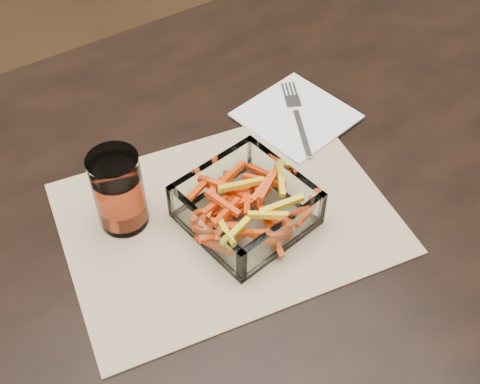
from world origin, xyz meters
The scene contains 6 objects.
dining_table centered at (0.00, 0.00, 0.66)m, with size 1.60×0.90×0.75m.
placemat centered at (-0.13, -0.05, 0.75)m, with size 0.45×0.33×0.00m, color tan.
glass_bowl centered at (-0.11, -0.07, 0.78)m, with size 0.17×0.17×0.06m.
tumbler centered at (-0.25, 0.02, 0.81)m, with size 0.07×0.07×0.12m.
napkin centered at (0.08, 0.06, 0.76)m, with size 0.16×0.16×0.00m, color white.
fork centered at (0.08, 0.06, 0.76)m, with size 0.09×0.17×0.00m.
Camera 1 is at (-0.41, -0.51, 1.41)m, focal length 45.00 mm.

